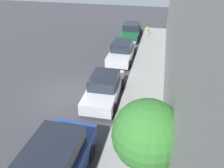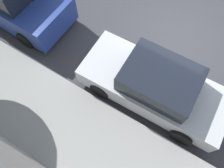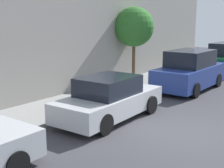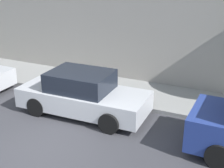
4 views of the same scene
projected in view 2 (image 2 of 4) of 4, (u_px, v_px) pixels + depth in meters
The scene contains 3 objects.
ground_plane at pixel (177, 41), 8.12m from camera, with size 60.00×60.00×0.00m, color #38383D.
sidewalk at pixel (109, 154), 6.36m from camera, with size 2.50×32.00×0.15m.
parked_sedan_third at pixel (155, 85), 6.57m from camera, with size 1.92×4.55×1.54m.
Camera 2 is at (5.40, 0.49, 6.71)m, focal length 35.00 mm.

